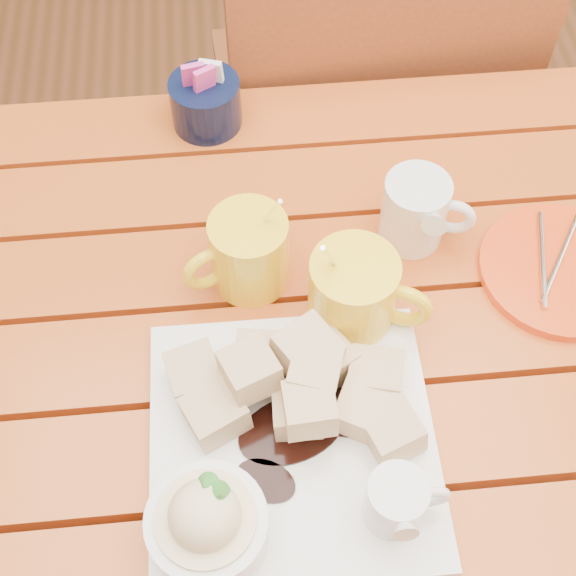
{
  "coord_description": "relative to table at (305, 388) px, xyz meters",
  "views": [
    {
      "loc": [
        -0.06,
        -0.42,
        1.5
      ],
      "look_at": [
        -0.02,
        0.03,
        0.82
      ],
      "focal_mm": 50.0,
      "sensor_mm": 36.0,
      "label": 1
    }
  ],
  "objects": [
    {
      "name": "ground",
      "position": [
        0.0,
        -0.0,
        -0.64
      ],
      "size": [
        5.0,
        5.0,
        0.0
      ],
      "primitive_type": "plane",
      "color": "brown",
      "rests_on": "ground"
    },
    {
      "name": "table",
      "position": [
        0.0,
        0.0,
        0.0
      ],
      "size": [
        1.2,
        0.79,
        0.75
      ],
      "color": "#AC4C16",
      "rests_on": "ground"
    },
    {
      "name": "dessert_plate",
      "position": [
        -0.04,
        -0.13,
        0.14
      ],
      "size": [
        0.28,
        0.28,
        0.11
      ],
      "rotation": [
        0.0,
        0.0,
        -0.01
      ],
      "color": "white",
      "rests_on": "table"
    },
    {
      "name": "coffee_mug_left",
      "position": [
        -0.06,
        0.09,
        0.16
      ],
      "size": [
        0.12,
        0.09,
        0.14
      ],
      "rotation": [
        0.0,
        0.0,
        0.38
      ],
      "color": "yellow",
      "rests_on": "table"
    },
    {
      "name": "coffee_mug_right",
      "position": [
        0.05,
        0.02,
        0.16
      ],
      "size": [
        0.13,
        0.09,
        0.15
      ],
      "rotation": [
        0.0,
        0.0,
        -0.37
      ],
      "color": "yellow",
      "rests_on": "table"
    },
    {
      "name": "cream_pitcher",
      "position": [
        0.14,
        0.13,
        0.15
      ],
      "size": [
        0.11,
        0.09,
        0.09
      ],
      "rotation": [
        0.0,
        0.0,
        -0.34
      ],
      "color": "white",
      "rests_on": "table"
    },
    {
      "name": "sugar_caddy",
      "position": [
        -0.09,
        0.34,
        0.14
      ],
      "size": [
        0.09,
        0.09,
        0.1
      ],
      "color": "black",
      "rests_on": "table"
    },
    {
      "name": "orange_saucer",
      "position": [
        0.3,
        0.06,
        0.11
      ],
      "size": [
        0.18,
        0.18,
        0.02
      ],
      "rotation": [
        0.0,
        0.0,
        -0.43
      ],
      "color": "#EC4514",
      "rests_on": "table"
    },
    {
      "name": "chair_far",
      "position": [
        0.16,
        0.55,
        -0.11
      ],
      "size": [
        0.48,
        0.48,
        0.96
      ],
      "rotation": [
        0.0,
        0.0,
        3.21
      ],
      "color": "brown",
      "rests_on": "ground"
    }
  ]
}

